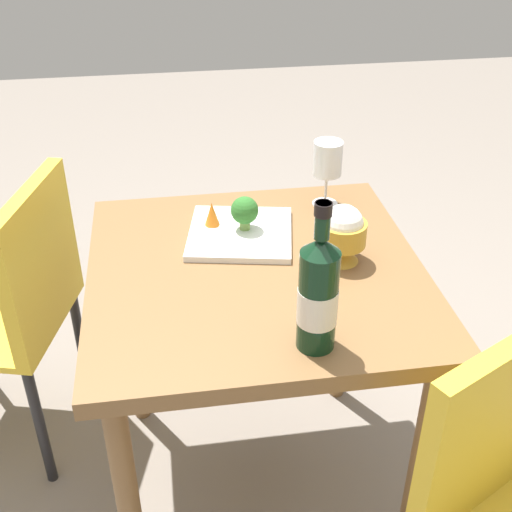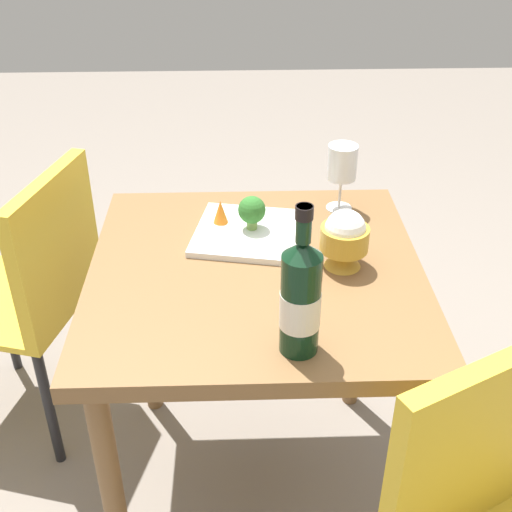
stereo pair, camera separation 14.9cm
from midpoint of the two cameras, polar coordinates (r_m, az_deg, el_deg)
The scene contains 9 objects.
ground_plane at distance 2.02m, azimuth -2.23°, elevation -19.03°, with size 8.00×8.00×0.00m, color gray.
dining_table at distance 1.57m, azimuth -2.73°, elevation -4.31°, with size 0.76×0.76×0.75m.
chair_by_wall at distance 1.93m, azimuth -21.85°, elevation -3.26°, with size 0.49×0.49×0.85m.
wine_bottle at distance 1.21m, azimuth 1.90°, elevation -3.40°, with size 0.08×0.08×0.31m.
wine_glass at distance 1.72m, azimuth 3.74°, elevation 8.22°, with size 0.08×0.08×0.18m.
rice_bowl at distance 1.50m, azimuth 4.68°, elevation 1.94°, with size 0.11×0.11×0.14m.
serving_plate at distance 1.62m, azimuth -4.00°, elevation 1.89°, with size 0.29×0.29×0.02m.
broccoli_floret at distance 1.60m, azimuth -3.66°, elevation 3.83°, with size 0.07×0.07×0.09m.
carrot_garnish_left at distance 1.64m, azimuth -6.45°, elevation 3.57°, with size 0.04×0.04×0.06m.
Camera 1 is at (-0.19, -1.24, 1.58)m, focal length 46.22 mm.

